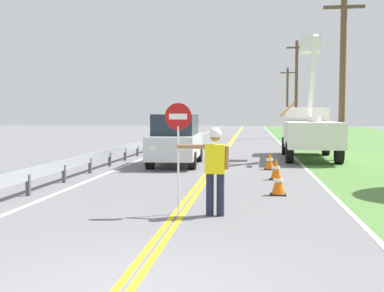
# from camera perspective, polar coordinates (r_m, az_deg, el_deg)

# --- Properties ---
(centerline_yellow_left) EXTENTS (0.11, 110.00, 0.01)m
(centerline_yellow_left) POSITION_cam_1_polar(r_m,az_deg,el_deg) (25.10, 3.74, -0.84)
(centerline_yellow_left) COLOR yellow
(centerline_yellow_left) RESTS_ON ground
(centerline_yellow_right) EXTENTS (0.11, 110.00, 0.01)m
(centerline_yellow_right) POSITION_cam_1_polar(r_m,az_deg,el_deg) (25.08, 4.15, -0.85)
(centerline_yellow_right) COLOR yellow
(centerline_yellow_right) RESTS_ON ground
(edge_line_right) EXTENTS (0.12, 110.00, 0.01)m
(edge_line_right) POSITION_cam_1_polar(r_m,az_deg,el_deg) (25.13, 12.17, -0.91)
(edge_line_right) COLOR silver
(edge_line_right) RESTS_ON ground
(edge_line_left) EXTENTS (0.12, 110.00, 0.01)m
(edge_line_left) POSITION_cam_1_polar(r_m,az_deg,el_deg) (25.56, -4.13, -0.76)
(edge_line_left) COLOR silver
(edge_line_left) RESTS_ON ground
(flagger_worker) EXTENTS (1.09, 0.27, 1.83)m
(flagger_worker) POSITION_cam_1_polar(r_m,az_deg,el_deg) (9.43, 2.84, -2.43)
(flagger_worker) COLOR #1E2338
(flagger_worker) RESTS_ON ground
(stop_sign_paddle) EXTENTS (0.56, 0.04, 2.33)m
(stop_sign_paddle) POSITION_cam_1_polar(r_m,az_deg,el_deg) (9.52, -1.73, 1.63)
(stop_sign_paddle) COLOR silver
(stop_sign_paddle) RESTS_ON ground
(utility_bucket_truck) EXTENTS (2.84, 6.87, 5.84)m
(utility_bucket_truck) POSITION_cam_1_polar(r_m,az_deg,el_deg) (22.70, 14.34, 2.13)
(utility_bucket_truck) COLOR white
(utility_bucket_truck) RESTS_ON ground
(oncoming_suv_nearest) EXTENTS (2.01, 4.65, 2.10)m
(oncoming_suv_nearest) POSITION_cam_1_polar(r_m,az_deg,el_deg) (18.93, -2.00, 0.81)
(oncoming_suv_nearest) COLOR silver
(oncoming_suv_nearest) RESTS_ON ground
(utility_pole_near) EXTENTS (1.80, 0.28, 7.50)m
(utility_pole_near) POSITION_cam_1_polar(r_m,az_deg,el_deg) (22.03, 18.23, 8.53)
(utility_pole_near) COLOR brown
(utility_pole_near) RESTS_ON ground
(utility_pole_mid) EXTENTS (1.80, 0.28, 8.55)m
(utility_pole_mid) POSITION_cam_1_polar(r_m,az_deg,el_deg) (41.65, 12.86, 7.09)
(utility_pole_mid) COLOR brown
(utility_pole_mid) RESTS_ON ground
(utility_pole_far) EXTENTS (1.80, 0.28, 7.77)m
(utility_pole_far) POSITION_cam_1_polar(r_m,az_deg,el_deg) (57.24, 11.78, 5.83)
(utility_pole_far) COLOR brown
(utility_pole_far) RESTS_ON ground
(traffic_cone_lead) EXTENTS (0.40, 0.40, 0.70)m
(traffic_cone_lead) POSITION_cam_1_polar(r_m,az_deg,el_deg) (12.14, 10.69, -4.45)
(traffic_cone_lead) COLOR orange
(traffic_cone_lead) RESTS_ON ground
(traffic_cone_mid) EXTENTS (0.40, 0.40, 0.70)m
(traffic_cone_mid) POSITION_cam_1_polar(r_m,az_deg,el_deg) (14.97, 10.41, -2.86)
(traffic_cone_mid) COLOR orange
(traffic_cone_mid) RESTS_ON ground
(traffic_cone_tail) EXTENTS (0.40, 0.40, 0.70)m
(traffic_cone_tail) POSITION_cam_1_polar(r_m,az_deg,el_deg) (17.64, 9.64, -1.83)
(traffic_cone_tail) COLOR orange
(traffic_cone_tail) RESTS_ON ground
(guardrail_left_shoulder) EXTENTS (0.10, 32.00, 0.71)m
(guardrail_left_shoulder) POSITION_cam_1_polar(r_m,az_deg,el_deg) (22.15, -7.53, -0.17)
(guardrail_left_shoulder) COLOR #9EA0A3
(guardrail_left_shoulder) RESTS_ON ground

